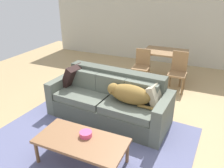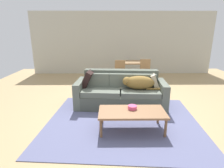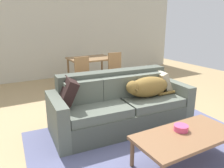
% 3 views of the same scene
% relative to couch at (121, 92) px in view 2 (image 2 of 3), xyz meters
% --- Properties ---
extents(ground_plane, '(10.00, 10.00, 0.00)m').
position_rel_couch_xyz_m(ground_plane, '(0.27, -0.21, -0.35)').
color(ground_plane, tan).
extents(back_partition, '(8.00, 0.12, 2.70)m').
position_rel_couch_xyz_m(back_partition, '(0.27, 3.79, 1.00)').
color(back_partition, beige).
rests_on(back_partition, ground).
extents(area_rug, '(3.35, 2.88, 0.01)m').
position_rel_couch_xyz_m(area_rug, '(-0.00, -0.92, -0.34)').
color(area_rug, slate).
rests_on(area_rug, ground).
extents(couch, '(2.31, 1.04, 0.89)m').
position_rel_couch_xyz_m(couch, '(0.00, 0.00, 0.00)').
color(couch, '#4C5247').
rests_on(couch, ground).
extents(dog_on_left_cushion, '(0.91, 0.37, 0.33)m').
position_rel_couch_xyz_m(dog_on_left_cushion, '(0.42, -0.14, 0.30)').
color(dog_on_left_cushion, olive).
rests_on(dog_on_left_cushion, couch).
extents(throw_pillow_by_left_arm, '(0.38, 0.47, 0.45)m').
position_rel_couch_xyz_m(throw_pillow_by_left_arm, '(-0.86, 0.11, 0.33)').
color(throw_pillow_by_left_arm, black).
rests_on(throw_pillow_by_left_arm, couch).
extents(throw_pillow_by_right_arm, '(0.30, 0.41, 0.39)m').
position_rel_couch_xyz_m(throw_pillow_by_right_arm, '(0.86, -0.01, 0.30)').
color(throw_pillow_by_right_arm, '#B9AC8C').
rests_on(throw_pillow_by_right_arm, couch).
extents(coffee_table, '(1.27, 0.62, 0.40)m').
position_rel_couch_xyz_m(coffee_table, '(0.15, -1.26, 0.01)').
color(coffee_table, '#8D613F').
rests_on(coffee_table, ground).
extents(bowl_on_coffee_table, '(0.18, 0.18, 0.07)m').
position_rel_couch_xyz_m(bowl_on_coffee_table, '(0.16, -1.16, 0.09)').
color(bowl_on_coffee_table, '#EA4C7F').
rests_on(bowl_on_coffee_table, coffee_table).
extents(dining_table, '(1.10, 0.82, 0.77)m').
position_rel_couch_xyz_m(dining_table, '(0.52, 2.35, 0.33)').
color(dining_table, olive).
rests_on(dining_table, ground).
extents(dining_chair_near_left, '(0.42, 0.42, 0.90)m').
position_rel_couch_xyz_m(dining_chair_near_left, '(0.08, 1.75, 0.16)').
color(dining_chair_near_left, olive).
rests_on(dining_chair_near_left, ground).
extents(dining_chair_near_right, '(0.41, 0.41, 0.93)m').
position_rel_couch_xyz_m(dining_chair_near_right, '(0.96, 1.78, 0.15)').
color(dining_chair_near_right, olive).
rests_on(dining_chair_near_right, ground).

